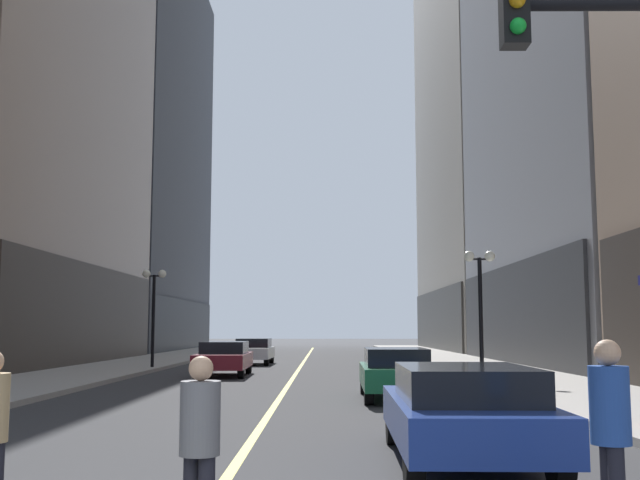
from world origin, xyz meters
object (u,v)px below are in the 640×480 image
car_green (395,371)px  car_white (254,350)px  pedestrian_in_blue_hoodie (610,424)px  pedestrian_in_grey_suit (200,437)px  street_lamp_left_far (154,296)px  car_maroon (224,357)px  street_lamp_right_mid (480,286)px  car_blue (463,410)px

car_green → car_white: same height
pedestrian_in_blue_hoodie → pedestrian_in_grey_suit: bearing=-177.1°
street_lamp_left_far → car_maroon: bearing=-46.3°
pedestrian_in_blue_hoodie → street_lamp_right_mid: 19.25m
car_maroon → street_lamp_left_far: (-3.66, 3.84, 2.54)m
car_maroon → pedestrian_in_grey_suit: (2.90, -23.41, 0.20)m
car_white → pedestrian_in_blue_hoodie: bearing=-79.4°
car_maroon → street_lamp_right_mid: size_ratio=1.03×
street_lamp_left_far → street_lamp_right_mid: bearing=-32.5°
pedestrian_in_grey_suit → pedestrian_in_blue_hoodie: (3.49, 0.18, 0.09)m
pedestrian_in_grey_suit → street_lamp_right_mid: bearing=71.9°
car_white → car_blue: bearing=-79.1°
pedestrian_in_blue_hoodie → street_lamp_right_mid: (2.74, 18.92, 2.25)m
car_green → street_lamp_left_far: 16.80m
pedestrian_in_grey_suit → pedestrian_in_blue_hoodie: pedestrian_in_blue_hoodie is taller
car_blue → pedestrian_in_grey_suit: pedestrian_in_grey_suit is taller
street_lamp_right_mid → pedestrian_in_blue_hoodie: bearing=-98.3°
car_blue → street_lamp_right_mid: size_ratio=1.09×
pedestrian_in_blue_hoodie → street_lamp_left_far: size_ratio=0.39×
pedestrian_in_grey_suit → street_lamp_left_far: 28.12m
street_lamp_right_mid → street_lamp_left_far: bearing=147.5°
street_lamp_right_mid → car_white: bearing=122.6°
car_white → pedestrian_in_grey_suit: (2.65, -32.98, 0.20)m
car_blue → car_green: bearing=90.4°
car_blue → car_maroon: same height
pedestrian_in_grey_suit → street_lamp_left_far: (-6.56, 27.24, 2.33)m
car_maroon → car_blue: bearing=-73.2°
car_green → pedestrian_in_grey_suit: size_ratio=2.82×
street_lamp_left_far → street_lamp_right_mid: 15.18m
car_green → street_lamp_left_far: size_ratio=1.02×
car_green → car_white: (-5.51, 19.41, -0.00)m
car_green → car_maroon: size_ratio=0.99×
street_lamp_left_far → pedestrian_in_grey_suit: bearing=-76.5°
car_white → street_lamp_right_mid: bearing=-57.4°
car_maroon → pedestrian_in_grey_suit: pedestrian_in_grey_suit is taller
car_blue → street_lamp_left_far: street_lamp_left_far is taller
car_maroon → car_green: bearing=-59.6°
car_blue → car_maroon: size_ratio=1.05×
street_lamp_right_mid → car_maroon: bearing=154.7°
pedestrian_in_grey_suit → street_lamp_left_far: street_lamp_left_far is taller
car_green → street_lamp_right_mid: bearing=58.6°
car_maroon → pedestrian_in_blue_hoodie: 24.10m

